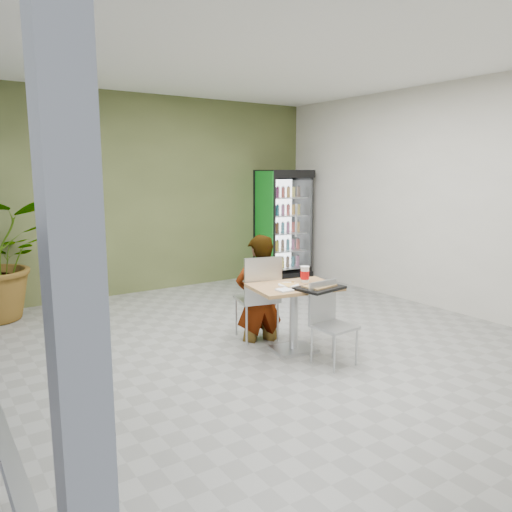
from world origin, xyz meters
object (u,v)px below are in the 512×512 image
(dining_table, at_px, (294,304))
(chair_far, at_px, (260,292))
(soda_cup, at_px, (305,274))
(seated_woman, at_px, (259,300))
(cafeteria_tray, at_px, (319,288))
(beverage_fridge, at_px, (284,224))
(chair_near, at_px, (328,316))

(dining_table, xyz_separation_m, chair_far, (-0.12, 0.48, 0.06))
(dining_table, relative_size, soda_cup, 5.71)
(dining_table, distance_m, seated_woman, 0.55)
(dining_table, bearing_deg, cafeteria_tray, -70.14)
(soda_cup, height_order, beverage_fridge, beverage_fridge)
(dining_table, bearing_deg, chair_far, 104.45)
(seated_woman, distance_m, beverage_fridge, 3.65)
(chair_far, relative_size, beverage_fridge, 0.51)
(seated_woman, bearing_deg, beverage_fridge, -118.13)
(dining_table, height_order, beverage_fridge, beverage_fridge)
(chair_near, height_order, cafeteria_tray, chair_near)
(soda_cup, bearing_deg, seated_woman, 123.02)
(beverage_fridge, bearing_deg, cafeteria_tray, -114.70)
(chair_far, bearing_deg, seated_woman, -101.34)
(soda_cup, xyz_separation_m, cafeteria_tray, (-0.10, -0.36, -0.07))
(chair_near, height_order, beverage_fridge, beverage_fridge)
(chair_near, relative_size, beverage_fridge, 0.43)
(chair_far, xyz_separation_m, chair_near, (0.22, -0.94, -0.10))
(cafeteria_tray, bearing_deg, chair_far, 106.53)
(chair_near, xyz_separation_m, cafeteria_tray, (0.01, 0.16, 0.26))
(dining_table, distance_m, chair_near, 0.46)
(chair_near, distance_m, seated_woman, 1.01)
(chair_far, height_order, chair_near, chair_far)
(chair_near, distance_m, beverage_fridge, 4.33)
(chair_near, bearing_deg, seated_woman, 97.66)
(beverage_fridge, bearing_deg, chair_far, -124.21)
(dining_table, relative_size, beverage_fridge, 0.51)
(chair_far, relative_size, cafeteria_tray, 2.12)
(dining_table, relative_size, seated_woman, 0.65)
(chair_near, bearing_deg, cafeteria_tray, 82.90)
(cafeteria_tray, height_order, beverage_fridge, beverage_fridge)
(beverage_fridge, bearing_deg, seated_woman, -124.48)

